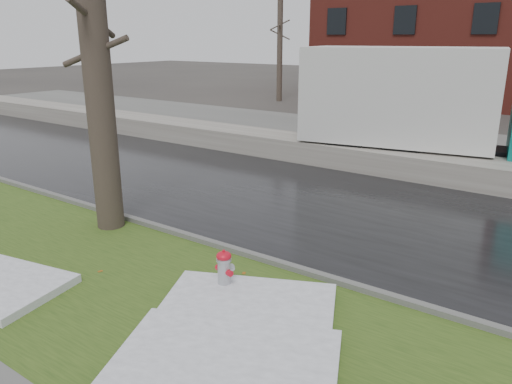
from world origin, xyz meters
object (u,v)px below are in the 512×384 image
Objects in this scene: tree at (96,55)px; worker at (352,112)px; box_truck at (439,106)px; fire_hydrant at (224,270)px.

tree reaches higher than worker.
tree is at bearing 84.59° from worker.
box_truck is at bearing -160.77° from worker.
fire_hydrant is 5.23m from tree.
fire_hydrant is 10.42m from box_truck.
fire_hydrant is at bearing -12.44° from tree.
tree is (-3.97, 0.88, 3.28)m from fire_hydrant.
worker is at bearing 79.49° from tree.
worker reaches higher than fire_hydrant.
box_truck is 2.72m from worker.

